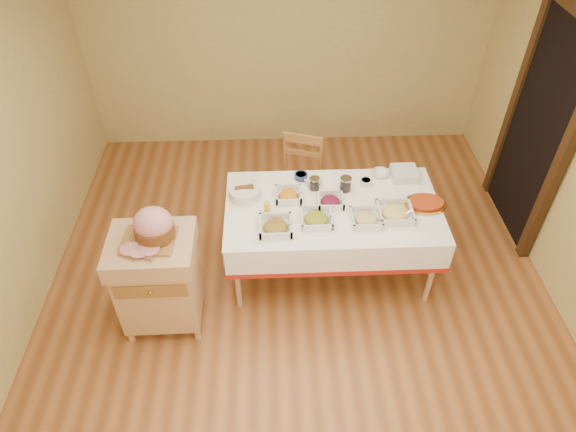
% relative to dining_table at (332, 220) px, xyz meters
% --- Properties ---
extents(room_shell, '(5.00, 5.00, 5.00)m').
position_rel_dining_table_xyz_m(room_shell, '(-0.30, -0.30, 0.70)').
color(room_shell, brown).
rests_on(room_shell, ground).
extents(doorway, '(0.09, 1.10, 2.20)m').
position_rel_dining_table_xyz_m(doorway, '(1.90, 0.60, 0.51)').
color(doorway, black).
rests_on(doorway, ground).
extents(dining_table, '(1.82, 1.02, 0.76)m').
position_rel_dining_table_xyz_m(dining_table, '(0.00, 0.00, 0.00)').
color(dining_table, tan).
rests_on(dining_table, ground).
extents(butcher_cart, '(0.65, 0.55, 0.92)m').
position_rel_dining_table_xyz_m(butcher_cart, '(-1.43, -0.53, -0.08)').
color(butcher_cart, tan).
rests_on(butcher_cart, ground).
extents(dining_chair, '(0.53, 0.51, 0.94)m').
position_rel_dining_table_xyz_m(dining_chair, '(-0.25, 0.70, -0.12)').
color(dining_chair, olive).
rests_on(dining_chair, ground).
extents(ham_on_board, '(0.41, 0.39, 0.27)m').
position_rel_dining_table_xyz_m(ham_on_board, '(-1.39, -0.50, 0.44)').
color(ham_on_board, olive).
rests_on(ham_on_board, butcher_cart).
extents(serving_dish_a, '(0.27, 0.26, 0.12)m').
position_rel_dining_table_xyz_m(serving_dish_a, '(-0.49, -0.27, 0.20)').
color(serving_dish_a, silver).
rests_on(serving_dish_a, dining_table).
extents(serving_dish_b, '(0.26, 0.26, 0.11)m').
position_rel_dining_table_xyz_m(serving_dish_b, '(-0.16, -0.19, 0.20)').
color(serving_dish_b, silver).
rests_on(serving_dish_b, dining_table).
extents(serving_dish_c, '(0.25, 0.25, 0.10)m').
position_rel_dining_table_xyz_m(serving_dish_c, '(0.25, -0.20, 0.19)').
color(serving_dish_c, silver).
rests_on(serving_dish_c, dining_table).
extents(serving_dish_d, '(0.29, 0.29, 0.11)m').
position_rel_dining_table_xyz_m(serving_dish_d, '(0.50, -0.14, 0.20)').
color(serving_dish_d, silver).
rests_on(serving_dish_d, dining_table).
extents(serving_dish_e, '(0.23, 0.22, 0.11)m').
position_rel_dining_table_xyz_m(serving_dish_e, '(-0.37, 0.12, 0.19)').
color(serving_dish_e, silver).
rests_on(serving_dish_e, dining_table).
extents(serving_dish_f, '(0.23, 0.22, 0.11)m').
position_rel_dining_table_xyz_m(serving_dish_f, '(-0.02, 0.03, 0.19)').
color(serving_dish_f, silver).
rests_on(serving_dish_f, dining_table).
extents(small_bowl_left, '(0.11, 0.11, 0.05)m').
position_rel_dining_table_xyz_m(small_bowl_left, '(-0.69, 0.28, 0.19)').
color(small_bowl_left, silver).
rests_on(small_bowl_left, dining_table).
extents(small_bowl_mid, '(0.12, 0.12, 0.05)m').
position_rel_dining_table_xyz_m(small_bowl_mid, '(-0.25, 0.39, 0.19)').
color(small_bowl_mid, navy).
rests_on(small_bowl_mid, dining_table).
extents(small_bowl_right, '(0.10, 0.10, 0.05)m').
position_rel_dining_table_xyz_m(small_bowl_right, '(0.32, 0.28, 0.19)').
color(small_bowl_right, silver).
rests_on(small_bowl_right, dining_table).
extents(bowl_white_imported, '(0.18, 0.18, 0.04)m').
position_rel_dining_table_xyz_m(bowl_white_imported, '(-0.14, 0.33, 0.18)').
color(bowl_white_imported, silver).
rests_on(bowl_white_imported, dining_table).
extents(bowl_small_imported, '(0.17, 0.17, 0.05)m').
position_rel_dining_table_xyz_m(bowl_small_imported, '(0.47, 0.40, 0.19)').
color(bowl_small_imported, silver).
rests_on(bowl_small_imported, dining_table).
extents(preserve_jar_left, '(0.09, 0.09, 0.11)m').
position_rel_dining_table_xyz_m(preserve_jar_left, '(-0.14, 0.24, 0.21)').
color(preserve_jar_left, silver).
rests_on(preserve_jar_left, dining_table).
extents(preserve_jar_right, '(0.10, 0.10, 0.13)m').
position_rel_dining_table_xyz_m(preserve_jar_right, '(0.13, 0.21, 0.22)').
color(preserve_jar_right, silver).
rests_on(preserve_jar_right, dining_table).
extents(mustard_bottle, '(0.05, 0.05, 0.16)m').
position_rel_dining_table_xyz_m(mustard_bottle, '(-0.56, -0.09, 0.23)').
color(mustard_bottle, yellow).
rests_on(mustard_bottle, dining_table).
extents(bread_basket, '(0.27, 0.27, 0.12)m').
position_rel_dining_table_xyz_m(bread_basket, '(-0.75, 0.15, 0.21)').
color(bread_basket, silver).
rests_on(bread_basket, dining_table).
extents(plate_stack, '(0.23, 0.23, 0.08)m').
position_rel_dining_table_xyz_m(plate_stack, '(0.68, 0.37, 0.20)').
color(plate_stack, silver).
rests_on(plate_stack, dining_table).
extents(brass_platter, '(0.37, 0.26, 0.05)m').
position_rel_dining_table_xyz_m(brass_platter, '(0.78, -0.03, 0.18)').
color(brass_platter, '#BA7F34').
rests_on(brass_platter, dining_table).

